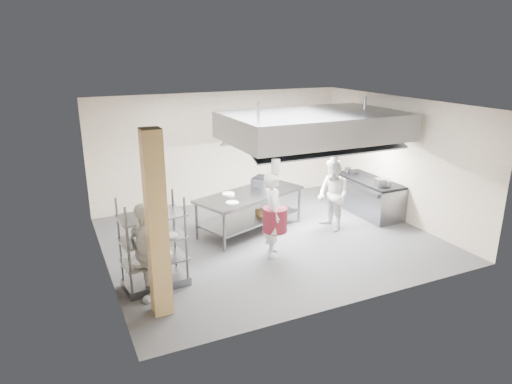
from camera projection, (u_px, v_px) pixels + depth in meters
name	position (u px, v px, depth m)	size (l,w,h in m)	color
floor	(270.00, 239.00, 10.23)	(7.00, 7.00, 0.00)	#3C3C3F
ceiling	(271.00, 104.00, 9.33)	(7.00, 7.00, 0.00)	silver
wall_back	(221.00, 148.00, 12.37)	(7.00, 7.00, 0.00)	#BAA993
wall_left	(100.00, 196.00, 8.37)	(6.00, 6.00, 0.00)	#BAA993
wall_right	(398.00, 159.00, 11.19)	(6.00, 6.00, 0.00)	#BAA993
column	(157.00, 226.00, 6.97)	(0.30, 0.30, 3.00)	#D8B36E
exhaust_hood	(314.00, 126.00, 10.38)	(4.00, 2.50, 0.60)	gray
hood_strip_a	(279.00, 143.00, 10.11)	(1.60, 0.12, 0.04)	white
hood_strip_b	(346.00, 137.00, 10.83)	(1.60, 0.12, 0.04)	white
wall_shelf	(282.00, 143.00, 12.96)	(1.50, 0.28, 0.04)	gray
island	(250.00, 212.00, 10.60)	(2.60, 1.08, 0.91)	gray
island_worktop	(250.00, 194.00, 10.48)	(2.60, 1.08, 0.06)	gray
island_undershelf	(250.00, 218.00, 10.65)	(2.39, 0.97, 0.04)	slate
pass_rack	(153.00, 243.00, 7.98)	(1.11, 0.65, 1.67)	gray
cooking_range	(368.00, 197.00, 11.78)	(0.80, 2.00, 0.84)	slate
range_top	(369.00, 180.00, 11.64)	(0.78, 1.96, 0.06)	black
chef_head	(273.00, 214.00, 9.20)	(0.65, 0.42, 1.77)	silver
chef_line	(333.00, 195.00, 10.57)	(0.81, 0.63, 1.67)	white
chef_plating	(146.00, 251.00, 7.61)	(1.00, 0.42, 1.71)	silver
griddle	(261.00, 182.00, 10.98)	(0.44, 0.34, 0.21)	gray
wicker_basket	(263.00, 212.00, 10.79)	(0.31, 0.21, 0.13)	olive
stockpot	(381.00, 183.00, 10.99)	(0.28, 0.28, 0.19)	slate
plate_stack	(154.00, 258.00, 8.07)	(0.28, 0.28, 0.05)	white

